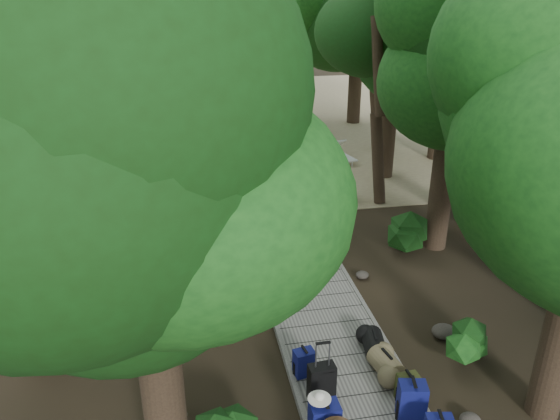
{
  "coord_description": "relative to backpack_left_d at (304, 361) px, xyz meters",
  "views": [
    {
      "loc": [
        -2.53,
        -9.08,
        6.44
      ],
      "look_at": [
        -0.22,
        3.16,
        1.0
      ],
      "focal_mm": 35.0,
      "sensor_mm": 36.0,
      "label": 1
    }
  ],
  "objects": [
    {
      "name": "hat_white",
      "position": [
        -0.13,
        -1.46,
        0.58
      ],
      "size": [
        0.34,
        0.34,
        0.11
      ],
      "primitive_type": null,
      "color": "silver",
      "rests_on": "backpack_left_c"
    },
    {
      "name": "backpack_left_d",
      "position": [
        0.0,
        0.0,
        0.0
      ],
      "size": [
        0.38,
        0.31,
        0.52
      ],
      "primitive_type": null,
      "rotation": [
        0.0,
        0.0,
        0.18
      ],
      "color": "navy",
      "rests_on": "boardwalk"
    },
    {
      "name": "shrub_left_c",
      "position": [
        -2.45,
        6.77,
        0.14
      ],
      "size": [
        1.16,
        1.16,
        1.04
      ],
      "primitive_type": null,
      "color": "#144515",
      "rests_on": "ground"
    },
    {
      "name": "tree_right_c",
      "position": [
        4.41,
        4.24,
        3.59
      ],
      "size": [
        4.59,
        4.59,
        7.95
      ],
      "primitive_type": null,
      "color": "black",
      "rests_on": "ground"
    },
    {
      "name": "backpack_right_c",
      "position": [
        1.38,
        -1.29,
        0.09
      ],
      "size": [
        0.47,
        0.38,
        0.71
      ],
      "primitive_type": null,
      "rotation": [
        0.0,
        0.0,
        -0.21
      ],
      "color": "navy",
      "rests_on": "boardwalk"
    },
    {
      "name": "palm_right_a",
      "position": [
        4.16,
        7.49,
        3.66
      ],
      "size": [
        4.74,
        4.74,
        8.09
      ],
      "primitive_type": null,
      "color": "#133D11",
      "rests_on": "ground"
    },
    {
      "name": "rock_right_c",
      "position": [
        2.07,
        3.05,
        -0.3
      ],
      "size": [
        0.3,
        0.27,
        0.17
      ],
      "primitive_type": null,
      "color": "#4C473F",
      "rests_on": "ground"
    },
    {
      "name": "tree_back_b",
      "position": [
        2.97,
        17.77,
        4.17
      ],
      "size": [
        5.1,
        5.1,
        9.1
      ],
      "primitive_type": null,
      "color": "black",
      "rests_on": "ground"
    },
    {
      "name": "backpack_right_d",
      "position": [
        1.49,
        -0.91,
        -0.0
      ],
      "size": [
        0.36,
        0.27,
        0.52
      ],
      "primitive_type": null,
      "rotation": [
        0.0,
        0.0,
        0.08
      ],
      "color": "#354018",
      "rests_on": "boardwalk"
    },
    {
      "name": "ground",
      "position": [
        0.74,
        1.84,
        -0.38
      ],
      "size": [
        120.0,
        120.0,
        0.0
      ],
      "primitive_type": "plane",
      "color": "#312618",
      "rests_on": "ground"
    },
    {
      "name": "rock_left_b",
      "position": [
        -2.17,
        -0.55,
        -0.29
      ],
      "size": [
        0.35,
        0.31,
        0.19
      ],
      "primitive_type": null,
      "color": "#4C473F",
      "rests_on": "ground"
    },
    {
      "name": "tree_right_f",
      "position": [
        7.69,
        10.95,
        5.07
      ],
      "size": [
        6.1,
        6.1,
        10.9
      ],
      "primitive_type": null,
      "color": "black",
      "rests_on": "ground"
    },
    {
      "name": "sun_lounger",
      "position": [
        3.96,
        11.14,
        -0.03
      ],
      "size": [
        1.13,
        2.13,
        0.66
      ],
      "primitive_type": null,
      "rotation": [
        0.0,
        0.0,
        0.25
      ],
      "color": "silver",
      "rests_on": "sand_beach"
    },
    {
      "name": "rock_right_b",
      "position": [
        2.9,
        0.66,
        -0.26
      ],
      "size": [
        0.46,
        0.42,
        0.25
      ],
      "primitive_type": null,
      "color": "#4C473F",
      "rests_on": "ground"
    },
    {
      "name": "tree_right_d",
      "position": [
        6.03,
        5.26,
        4.43
      ],
      "size": [
        5.25,
        5.25,
        9.62
      ],
      "primitive_type": null,
      "color": "black",
      "rests_on": "ground"
    },
    {
      "name": "rock_left_c",
      "position": [
        -0.74,
        2.55,
        -0.22
      ],
      "size": [
        0.58,
        0.52,
        0.32
      ],
      "primitive_type": null,
      "color": "#4C473F",
      "rests_on": "ground"
    },
    {
      "name": "lone_suitcase_on_sand",
      "position": [
        1.15,
        9.78,
        -0.05
      ],
      "size": [
        0.41,
        0.25,
        0.62
      ],
      "primitive_type": null,
      "rotation": [
        0.0,
        0.0,
        0.05
      ],
      "color": "black",
      "rests_on": "sand_beach"
    },
    {
      "name": "suitcase_on_boardwalk",
      "position": [
        0.13,
        -0.64,
        0.07
      ],
      "size": [
        0.44,
        0.27,
        0.66
      ],
      "primitive_type": null,
      "rotation": [
        0.0,
        0.0,
        0.07
      ],
      "color": "black",
      "rests_on": "boardwalk"
    },
    {
      "name": "rock_right_a",
      "position": [
        2.29,
        -1.49,
        -0.29
      ],
      "size": [
        0.34,
        0.31,
        0.19
      ],
      "primitive_type": null,
      "color": "#4C473F",
      "rests_on": "ground"
    },
    {
      "name": "shrub_right_a",
      "position": [
        2.94,
        -0.18,
        0.04
      ],
      "size": [
        0.93,
        0.93,
        0.84
      ],
      "primitive_type": null,
      "color": "#144515",
      "rests_on": "ground"
    },
    {
      "name": "tree_left_a",
      "position": [
        -2.22,
        -2.02,
        3.28
      ],
      "size": [
        4.4,
        4.4,
        7.33
      ],
      "primitive_type": null,
      "color": "black",
      "rests_on": "ground"
    },
    {
      "name": "kayak",
      "position": [
        -2.64,
        11.58,
        -0.19
      ],
      "size": [
        1.84,
        3.58,
        0.35
      ],
      "primitive_type": "ellipsoid",
      "rotation": [
        0.0,
        0.0,
        0.32
      ],
      "color": "#AD1E0E",
      "rests_on": "sand_beach"
    },
    {
      "name": "duffel_right_black",
      "position": [
        1.36,
        0.31,
        -0.07
      ],
      "size": [
        0.49,
        0.67,
        0.39
      ],
      "primitive_type": null,
      "rotation": [
        0.0,
        0.0,
        -0.18
      ],
      "color": "black",
      "rests_on": "boardwalk"
    },
    {
      "name": "rock_left_d",
      "position": [
        -1.82,
        4.87,
        -0.29
      ],
      "size": [
        0.34,
        0.31,
        0.19
      ],
      "primitive_type": null,
      "color": "#4C473F",
      "rests_on": "ground"
    },
    {
      "name": "palm_left_a",
      "position": [
        -3.66,
        7.7,
        2.84
      ],
      "size": [
        4.06,
        4.06,
        6.45
      ],
      "primitive_type": null,
      "color": "#133D11",
      "rests_on": "ground"
    },
    {
      "name": "tree_back_c",
      "position": [
        6.19,
        16.64,
        3.89
      ],
      "size": [
        4.74,
        4.74,
        8.54
      ],
      "primitive_type": null,
      "color": "black",
      "rests_on": "ground"
    },
    {
      "name": "palm_right_c",
      "position": [
        2.68,
        13.84,
        3.09
      ],
      "size": [
        4.36,
        4.36,
        6.94
      ],
      "primitive_type": null,
      "color": "#133D11",
      "rests_on": "ground"
    },
    {
      "name": "tree_back_a",
      "position": [
        -0.3,
        17.28,
        4.41
      ],
      "size": [
        5.54,
        5.54,
        9.58
      ],
      "primitive_type": null,
      "color": "black",
      "rests_on": "ground"
    },
    {
      "name": "shrub_right_c",
      "position": [
        2.81,
        7.59,
        -0.01
      ],
      "size": [
        0.83,
        0.83,
        0.75
      ],
      "primitive_type": null,
      "color": "#144515",
      "rests_on": "ground"
    },
    {
      "name": "sand_beach",
      "position": [
        0.74,
        17.84,
        -0.37
      ],
      "size": [
        40.0,
        22.0,
        0.02
      ],
      "primitive_type": "cube",
      "color": "tan",
      "rests_on": "ground"
    },
    {
      "name": "tree_back_d",
      "position": [
        -4.48,
        16.72,
        3.81
      ],
      "size": [
        5.03,
        5.03,
        8.38
      ],
      "primitive_type": null,
      "color": "black",
      "rests_on": "ground"
    },
    {
      "name": "shrub_right_b",
      "position": [
        3.51,
        4.13,
        0.13
      ],
      "size": [
        1.13,
        1.13,
        1.02
      ],
      "primitive_type": null,
      "color": "#144515",
      "rests_on": "ground"
    },
    {
      "name": "boardwalk",
      "position": [
        0.74,
        2.84,
        -0.32
      ],
      "size": [
        2.0,
        12.0,
        0.12
      ],
      "primitive_type": "cube",
      "color": "gray",
      "rests_on": "ground"
    },
    {
      "name": "tree_left_c",
      "position": [
        -2.83,
        4.36,
        4.08
      ],
      "size": [
        5.13,
        5.13,
        8.92
      ],
      "primitive_type": null,
      "color": "black",
      "rests_on": "ground"
    },
    {
      "name": "duffel_right_khaki",
      "position": [
        1.37,
        -0.27,
        -0.06
      ],
      "size": [
        0.52,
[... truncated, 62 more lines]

